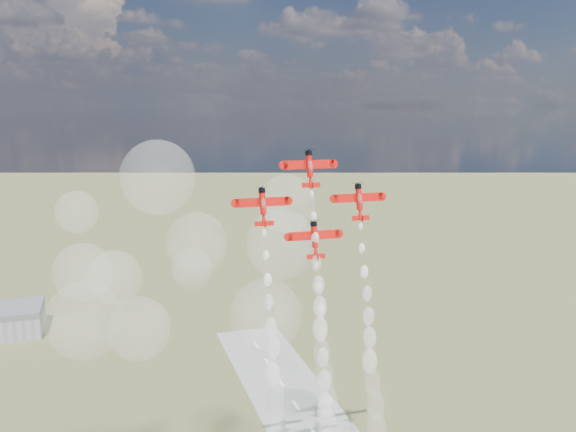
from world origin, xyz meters
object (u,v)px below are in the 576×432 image
Objects in this scene: plane_right at (359,201)px; plane_slot at (315,239)px; plane_lead at (310,168)px; plane_left at (263,206)px.

plane_slot is (-12.14, -2.01, -8.25)m from plane_right.
plane_left is at bearing -170.59° from plane_lead.
plane_left is at bearing 170.59° from plane_slot.
plane_slot is at bearing -170.59° from plane_right.
plane_right reaches higher than plane_slot.
plane_slot is at bearing -90.00° from plane_lead.
plane_left is at bearing 180.00° from plane_right.
plane_lead is 16.99m from plane_slot.
plane_lead is at bearing 9.41° from plane_left.
plane_right is at bearing -9.41° from plane_lead.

